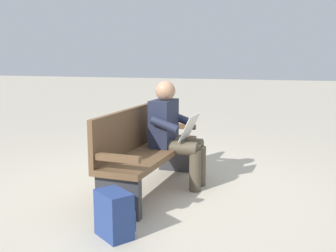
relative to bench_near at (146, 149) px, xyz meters
name	(u,v)px	position (x,y,z in m)	size (l,w,h in m)	color
ground_plane	(152,190)	(0.01, 0.07, -0.46)	(40.00, 40.00, 0.00)	#B7AD99
bench_near	(146,149)	(0.00, 0.00, 0.00)	(1.83, 0.62, 0.90)	brown
person_seated	(173,131)	(-0.22, 0.25, 0.17)	(0.59, 0.60, 1.18)	#1E2338
backpack	(115,215)	(1.18, 0.13, -0.27)	(0.35, 0.37, 0.38)	navy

